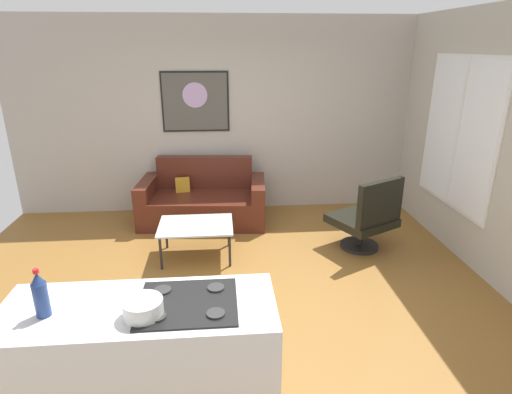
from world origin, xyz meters
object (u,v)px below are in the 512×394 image
wall_painting (195,102)px  couch (203,202)px  soda_bottle (40,295)px  coffee_table (196,227)px  armchair (367,218)px  mixing_bowl (143,309)px

wall_painting → couch: bearing=-81.3°
soda_bottle → wall_painting: wall_painting is taller
couch → coffee_table: couch is taller
armchair → wall_painting: wall_painting is taller
coffee_table → mixing_bowl: (-0.16, -2.43, 0.57)m
couch → soda_bottle: 3.65m
couch → wall_painting: size_ratio=1.89×
coffee_table → soda_bottle: bearing=-107.4°
armchair → wall_painting: bearing=142.7°
coffee_table → mixing_bowl: mixing_bowl is taller
couch → mixing_bowl: 3.62m
soda_bottle → wall_painting: size_ratio=0.32×
mixing_bowl → armchair: bearing=47.6°
soda_bottle → wall_painting: (0.72, 3.95, 0.60)m
mixing_bowl → coffee_table: bearing=86.2°
armchair → mixing_bowl: 3.33m
mixing_bowl → wall_painting: bearing=88.0°
armchair → mixing_bowl: (-2.22, -2.43, 0.52)m
couch → wall_painting: wall_painting is taller
armchair → soda_bottle: (-2.80, -2.37, 0.60)m
armchair → soda_bottle: soda_bottle is taller
coffee_table → armchair: armchair is taller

